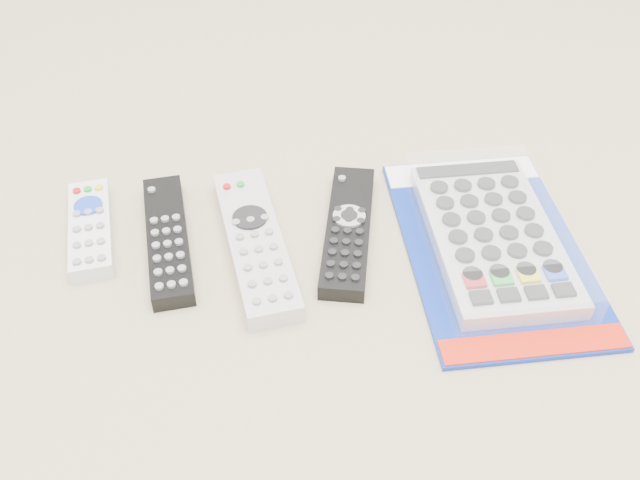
{
  "coord_description": "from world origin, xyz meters",
  "views": [
    {
      "loc": [
        -0.03,
        -0.53,
        0.55
      ],
      "look_at": [
        0.01,
        0.03,
        0.01
      ],
      "focal_mm": 40.0,
      "sensor_mm": 36.0,
      "label": 1
    }
  ],
  "objects": [
    {
      "name": "remote_silver_dvd",
      "position": [
        -0.06,
        0.03,
        0.01
      ],
      "size": [
        0.09,
        0.23,
        0.03
      ],
      "rotation": [
        0.0,
        0.0,
        0.17
      ],
      "color": "#B6B6BA",
      "rests_on": "ground"
    },
    {
      "name": "remote_small_grey",
      "position": [
        -0.24,
        0.07,
        0.01
      ],
      "size": [
        0.07,
        0.15,
        0.02
      ],
      "rotation": [
        0.0,
        0.0,
        0.16
      ],
      "color": "silver",
      "rests_on": "ground"
    },
    {
      "name": "jumbo_remote_packaged",
      "position": [
        0.2,
        0.02,
        0.02
      ],
      "size": [
        0.2,
        0.31,
        0.04
      ],
      "rotation": [
        0.0,
        0.0,
        0.03
      ],
      "color": "navy",
      "rests_on": "ground"
    },
    {
      "name": "remote_slim_black",
      "position": [
        -0.15,
        0.05,
        0.01
      ],
      "size": [
        0.07,
        0.2,
        0.02
      ],
      "rotation": [
        0.0,
        0.0,
        0.13
      ],
      "color": "black",
      "rests_on": "ground"
    },
    {
      "name": "remote_large_black",
      "position": [
        0.05,
        0.05,
        0.01
      ],
      "size": [
        0.08,
        0.21,
        0.02
      ],
      "rotation": [
        0.0,
        0.0,
        -0.19
      ],
      "color": "black",
      "rests_on": "ground"
    }
  ]
}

